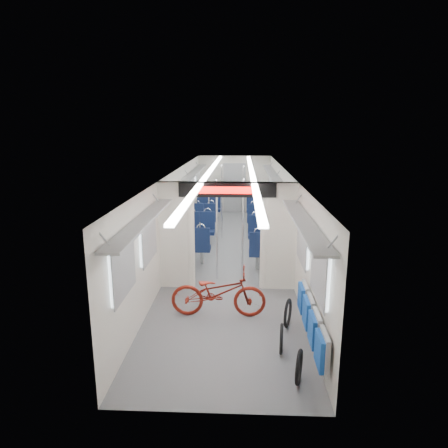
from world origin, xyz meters
name	(u,v)px	position (x,y,z in m)	size (l,w,h in m)	color
carriage	(230,204)	(0.00, -0.27, 1.50)	(12.00, 12.02, 2.31)	#515456
bicycle	(218,292)	(-0.11, -3.39, 0.46)	(0.61, 1.74, 0.91)	maroon
flip_bench	(311,321)	(1.35, -4.68, 0.58)	(0.12, 2.11, 0.52)	gray
bike_hoop_a	(299,369)	(1.09, -5.36, 0.22)	(0.49, 0.49, 0.05)	black
bike_hoop_b	(281,340)	(0.93, -4.61, 0.21)	(0.48, 0.48, 0.05)	black
bike_hoop_c	(288,314)	(1.12, -3.76, 0.23)	(0.51, 0.51, 0.05)	black
seat_bay_near_left	(196,235)	(-0.93, 0.32, 0.54)	(0.90, 2.04, 1.09)	#0C1635
seat_bay_near_right	(265,239)	(0.94, -0.02, 0.53)	(0.89, 2.00, 1.08)	#0C1635
seat_bay_far_left	(207,211)	(-0.93, 3.61, 0.54)	(0.90, 2.02, 1.08)	#0C1635
seat_bay_far_right	(260,211)	(0.93, 3.53, 0.54)	(0.90, 2.04, 1.09)	#0C1635
stanchion_near_left	(217,230)	(-0.25, -1.55, 1.15)	(0.04, 0.04, 2.30)	silver
stanchion_near_right	(243,229)	(0.33, -1.41, 1.15)	(0.05, 0.05, 2.30)	silver
stanchion_far_left	(222,202)	(-0.31, 1.92, 1.15)	(0.05, 0.05, 2.30)	silver
stanchion_far_right	(243,204)	(0.33, 1.63, 1.15)	(0.04, 0.04, 2.30)	silver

